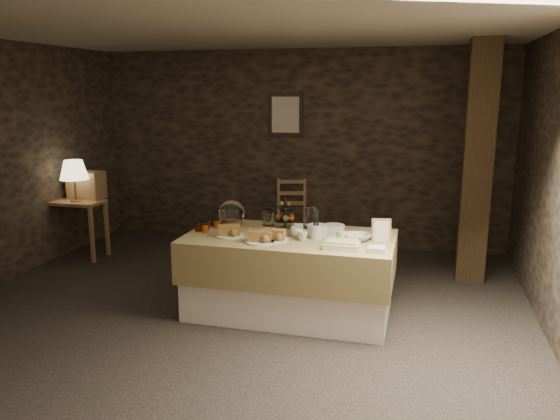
% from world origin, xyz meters
% --- Properties ---
extents(ground_plane, '(5.50, 5.00, 0.01)m').
position_xyz_m(ground_plane, '(0.00, 0.00, 0.00)').
color(ground_plane, black).
rests_on(ground_plane, ground).
extents(room_shell, '(5.52, 5.02, 2.60)m').
position_xyz_m(room_shell, '(0.00, 0.00, 1.56)').
color(room_shell, black).
rests_on(room_shell, ground).
extents(buffet_table, '(1.91, 1.01, 0.76)m').
position_xyz_m(buffet_table, '(0.50, 0.06, 0.43)').
color(buffet_table, white).
rests_on(buffet_table, ground_plane).
extents(console_table, '(0.68, 0.39, 0.73)m').
position_xyz_m(console_table, '(-2.50, 1.10, 0.60)').
color(console_table, '#8F6748').
rests_on(console_table, ground_plane).
extents(table_lamp, '(0.34, 0.34, 0.51)m').
position_xyz_m(table_lamp, '(-2.45, 1.05, 1.12)').
color(table_lamp, tan).
rests_on(table_lamp, console_table).
extents(wine_rack, '(0.42, 0.26, 0.34)m').
position_xyz_m(wine_rack, '(-2.45, 1.28, 0.90)').
color(wine_rack, '#8F6748').
rests_on(wine_rack, console_table).
extents(chair, '(0.50, 0.49, 0.70)m').
position_xyz_m(chair, '(-0.02, 2.34, 0.40)').
color(chair, '#8F6748').
rests_on(chair, ground_plane).
extents(timber_column, '(0.30, 0.30, 2.60)m').
position_xyz_m(timber_column, '(2.22, 1.52, 1.30)').
color(timber_column, black).
rests_on(timber_column, ground_plane).
extents(framed_picture, '(0.45, 0.04, 0.55)m').
position_xyz_m(framed_picture, '(-0.15, 2.47, 1.75)').
color(framed_picture, '#2E2418').
rests_on(framed_picture, room_shell).
extents(plate_stack_a, '(0.19, 0.19, 0.10)m').
position_xyz_m(plate_stack_a, '(0.74, 0.14, 0.81)').
color(plate_stack_a, silver).
rests_on(plate_stack_a, buffet_table).
extents(plate_stack_b, '(0.20, 0.20, 0.08)m').
position_xyz_m(plate_stack_b, '(0.88, 0.24, 0.80)').
color(plate_stack_b, silver).
rests_on(plate_stack_b, buffet_table).
extents(cutlery_holder, '(0.10, 0.10, 0.12)m').
position_xyz_m(cutlery_holder, '(0.75, 0.03, 0.82)').
color(cutlery_holder, silver).
rests_on(cutlery_holder, buffet_table).
extents(cup_a, '(0.14, 0.14, 0.09)m').
position_xyz_m(cup_a, '(0.57, 0.04, 0.80)').
color(cup_a, silver).
rests_on(cup_a, buffet_table).
extents(cup_b, '(0.11, 0.11, 0.09)m').
position_xyz_m(cup_b, '(0.65, -0.07, 0.80)').
color(cup_b, silver).
rests_on(cup_b, buffet_table).
extents(mug_c, '(0.09, 0.09, 0.09)m').
position_xyz_m(mug_c, '(0.56, 0.13, 0.80)').
color(mug_c, silver).
rests_on(mug_c, buffet_table).
extents(mug_d, '(0.08, 0.08, 0.09)m').
position_xyz_m(mug_d, '(0.98, -0.00, 0.80)').
color(mug_d, silver).
rests_on(mug_d, buffet_table).
extents(bowl, '(0.29, 0.29, 0.06)m').
position_xyz_m(bowl, '(1.12, 0.07, 0.78)').
color(bowl, silver).
rests_on(bowl, buffet_table).
extents(cake_dome, '(0.26, 0.26, 0.26)m').
position_xyz_m(cake_dome, '(-0.16, 0.33, 0.86)').
color(cake_dome, '#8F6748').
rests_on(cake_dome, buffet_table).
extents(fruit_stand, '(0.21, 0.21, 0.30)m').
position_xyz_m(fruit_stand, '(0.39, 0.31, 0.88)').
color(fruit_stand, black).
rests_on(fruit_stand, buffet_table).
extents(bread_platter_left, '(0.26, 0.26, 0.11)m').
position_xyz_m(bread_platter_left, '(-0.04, -0.10, 0.80)').
color(bread_platter_left, silver).
rests_on(bread_platter_left, buffet_table).
extents(bread_platter_center, '(0.26, 0.26, 0.11)m').
position_xyz_m(bread_platter_center, '(0.30, -0.23, 0.80)').
color(bread_platter_center, silver).
rests_on(bread_platter_center, buffet_table).
extents(bread_platter_right, '(0.26, 0.26, 0.11)m').
position_xyz_m(bread_platter_right, '(0.40, -0.14, 0.80)').
color(bread_platter_right, silver).
rests_on(bread_platter_right, buffet_table).
extents(jam_jars, '(0.18, 0.32, 0.07)m').
position_xyz_m(jam_jars, '(-0.33, 0.10, 0.79)').
color(jam_jars, '#52110A').
rests_on(jam_jars, buffet_table).
extents(tart_dish, '(0.30, 0.22, 0.07)m').
position_xyz_m(tart_dish, '(1.02, -0.22, 0.79)').
color(tart_dish, silver).
rests_on(tart_dish, buffet_table).
extents(square_dish, '(0.14, 0.14, 0.04)m').
position_xyz_m(square_dish, '(1.32, -0.26, 0.78)').
color(square_dish, silver).
rests_on(square_dish, buffet_table).
extents(menu_frame, '(0.18, 0.10, 0.22)m').
position_xyz_m(menu_frame, '(1.33, 0.11, 0.85)').
color(menu_frame, '#8F6748').
rests_on(menu_frame, buffet_table).
extents(storage_jar_a, '(0.10, 0.10, 0.16)m').
position_xyz_m(storage_jar_a, '(0.19, 0.39, 0.84)').
color(storage_jar_a, white).
rests_on(storage_jar_a, buffet_table).
extents(storage_jar_b, '(0.09, 0.09, 0.14)m').
position_xyz_m(storage_jar_b, '(0.21, 0.39, 0.83)').
color(storage_jar_b, white).
rests_on(storage_jar_b, buffet_table).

